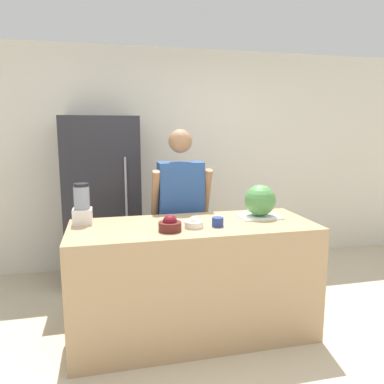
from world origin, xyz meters
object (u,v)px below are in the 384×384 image
at_px(bowl_small_blue, 218,222).
at_px(blender, 82,206).
at_px(bowl_cherries, 170,225).
at_px(refrigerator, 103,200).
at_px(bowl_cream, 194,223).
at_px(person, 181,216).
at_px(watermelon, 260,200).

xyz_separation_m(bowl_small_blue, blender, (-1.02, 0.33, 0.11)).
bearing_deg(bowl_cherries, refrigerator, 108.02).
distance_m(bowl_cherries, bowl_cream, 0.20).
bearing_deg(bowl_small_blue, bowl_cream, 176.74).
height_order(person, blender, person).
distance_m(watermelon, bowl_cherries, 0.86).
bearing_deg(bowl_cream, refrigerator, 115.35).
relative_size(refrigerator, bowl_cream, 12.54).
bearing_deg(person, watermelon, -39.80).
bearing_deg(bowl_cherries, bowl_small_blue, 6.86).
height_order(refrigerator, bowl_cream, refrigerator).
xyz_separation_m(bowl_cherries, bowl_cream, (0.19, 0.06, -0.01)).
distance_m(person, watermelon, 0.79).
distance_m(bowl_cherries, blender, 0.74).
relative_size(bowl_cream, bowl_small_blue, 1.59).
height_order(refrigerator, blender, refrigerator).
height_order(watermelon, bowl_small_blue, watermelon).
distance_m(person, bowl_cherries, 0.79).
relative_size(person, blender, 5.17).
distance_m(refrigerator, bowl_cherries, 1.57).
height_order(bowl_cream, bowl_small_blue, bowl_cream).
bearing_deg(bowl_small_blue, person, 101.98).
relative_size(refrigerator, watermelon, 6.81).
xyz_separation_m(bowl_cream, bowl_small_blue, (0.19, -0.01, 0.00)).
relative_size(person, bowl_cream, 11.62).
height_order(bowl_cherries, bowl_cream, bowl_cherries).
relative_size(refrigerator, blender, 5.58).
height_order(person, bowl_cream, person).
bearing_deg(blender, refrigerator, 82.32).
bearing_deg(watermelon, person, 140.20).
distance_m(refrigerator, bowl_cream, 1.59).
relative_size(refrigerator, person, 1.08).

